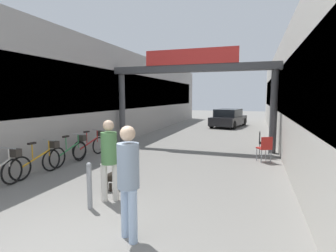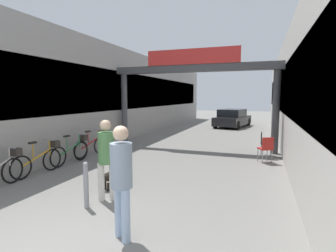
{
  "view_description": "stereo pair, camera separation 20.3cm",
  "coord_description": "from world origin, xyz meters",
  "px_view_note": "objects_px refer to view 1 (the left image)",
  "views": [
    {
      "loc": [
        2.65,
        -2.7,
        2.24
      ],
      "look_at": [
        0.0,
        5.27,
        1.3
      ],
      "focal_mm": 28.0,
      "sensor_mm": 36.0,
      "label": 1
    },
    {
      "loc": [
        2.85,
        -2.64,
        2.24
      ],
      "look_at": [
        0.0,
        5.27,
        1.3
      ],
      "focal_mm": 28.0,
      "sensor_mm": 36.0,
      "label": 2
    }
  ],
  "objects_px": {
    "pedestrian_with_dog": "(109,155)",
    "dog_on_leash": "(117,176)",
    "bicycle_orange_second": "(40,160)",
    "parked_car_black": "(229,118)",
    "pedestrian_companion": "(128,175)",
    "bicycle_green_third": "(72,151)",
    "bicycle_red_farthest": "(91,145)",
    "cafe_chair_black_farther": "(262,141)",
    "cafe_chair_red_nearer": "(265,147)",
    "bollard_post_metal": "(89,185)"
  },
  "relations": [
    {
      "from": "pedestrian_companion",
      "to": "bicycle_red_farthest",
      "type": "distance_m",
      "value": 6.33
    },
    {
      "from": "cafe_chair_red_nearer",
      "to": "cafe_chair_black_farther",
      "type": "height_order",
      "value": "same"
    },
    {
      "from": "pedestrian_companion",
      "to": "bicycle_green_third",
      "type": "bearing_deg",
      "value": 137.58
    },
    {
      "from": "dog_on_leash",
      "to": "pedestrian_companion",
      "type": "bearing_deg",
      "value": -56.08
    },
    {
      "from": "bicycle_orange_second",
      "to": "cafe_chair_black_farther",
      "type": "height_order",
      "value": "bicycle_orange_second"
    },
    {
      "from": "bicycle_orange_second",
      "to": "bicycle_red_farthest",
      "type": "height_order",
      "value": "same"
    },
    {
      "from": "pedestrian_companion",
      "to": "bicycle_orange_second",
      "type": "xyz_separation_m",
      "value": [
        -4.01,
        2.31,
        -0.61
      ]
    },
    {
      "from": "pedestrian_with_dog",
      "to": "bicycle_red_farthest",
      "type": "bearing_deg",
      "value": 129.43
    },
    {
      "from": "dog_on_leash",
      "to": "bicycle_orange_second",
      "type": "height_order",
      "value": "bicycle_orange_second"
    },
    {
      "from": "pedestrian_with_dog",
      "to": "pedestrian_companion",
      "type": "height_order",
      "value": "pedestrian_companion"
    },
    {
      "from": "cafe_chair_red_nearer",
      "to": "pedestrian_companion",
      "type": "bearing_deg",
      "value": -110.34
    },
    {
      "from": "dog_on_leash",
      "to": "bicycle_green_third",
      "type": "height_order",
      "value": "bicycle_green_third"
    },
    {
      "from": "pedestrian_with_dog",
      "to": "dog_on_leash",
      "type": "distance_m",
      "value": 1.04
    },
    {
      "from": "bicycle_green_third",
      "to": "cafe_chair_red_nearer",
      "type": "bearing_deg",
      "value": 20.08
    },
    {
      "from": "pedestrian_with_dog",
      "to": "bollard_post_metal",
      "type": "height_order",
      "value": "pedestrian_with_dog"
    },
    {
      "from": "dog_on_leash",
      "to": "bicycle_orange_second",
      "type": "xyz_separation_m",
      "value": [
        -2.67,
        0.3,
        0.12
      ]
    },
    {
      "from": "parked_car_black",
      "to": "pedestrian_with_dog",
      "type": "bearing_deg",
      "value": -93.94
    },
    {
      "from": "parked_car_black",
      "to": "bicycle_red_farthest",
      "type": "bearing_deg",
      "value": -108.91
    },
    {
      "from": "cafe_chair_black_farther",
      "to": "parked_car_black",
      "type": "height_order",
      "value": "parked_car_black"
    },
    {
      "from": "pedestrian_with_dog",
      "to": "pedestrian_companion",
      "type": "relative_size",
      "value": 0.97
    },
    {
      "from": "pedestrian_with_dog",
      "to": "cafe_chair_black_farther",
      "type": "bearing_deg",
      "value": 60.94
    },
    {
      "from": "bollard_post_metal",
      "to": "parked_car_black",
      "type": "distance_m",
      "value": 15.71
    },
    {
      "from": "bicycle_orange_second",
      "to": "parked_car_black",
      "type": "distance_m",
      "value": 14.69
    },
    {
      "from": "bicycle_red_farthest",
      "to": "cafe_chair_black_farther",
      "type": "relative_size",
      "value": 1.89
    },
    {
      "from": "pedestrian_companion",
      "to": "cafe_chair_red_nearer",
      "type": "distance_m",
      "value": 6.3
    },
    {
      "from": "pedestrian_with_dog",
      "to": "bicycle_red_farthest",
      "type": "height_order",
      "value": "pedestrian_with_dog"
    },
    {
      "from": "bicycle_orange_second",
      "to": "bicycle_green_third",
      "type": "height_order",
      "value": "same"
    },
    {
      "from": "cafe_chair_red_nearer",
      "to": "bicycle_green_third",
      "type": "bearing_deg",
      "value": -159.92
    },
    {
      "from": "bicycle_green_third",
      "to": "bicycle_red_farthest",
      "type": "height_order",
      "value": "same"
    },
    {
      "from": "bicycle_red_farthest",
      "to": "bollard_post_metal",
      "type": "xyz_separation_m",
      "value": [
        2.76,
        -4.05,
        0.05
      ]
    },
    {
      "from": "bicycle_orange_second",
      "to": "bicycle_red_farthest",
      "type": "relative_size",
      "value": 1.0
    },
    {
      "from": "dog_on_leash",
      "to": "bicycle_orange_second",
      "type": "distance_m",
      "value": 2.69
    },
    {
      "from": "bicycle_orange_second",
      "to": "cafe_chair_red_nearer",
      "type": "relative_size",
      "value": 1.9
    },
    {
      "from": "bicycle_green_third",
      "to": "cafe_chair_black_farther",
      "type": "relative_size",
      "value": 1.9
    },
    {
      "from": "dog_on_leash",
      "to": "cafe_chair_black_farther",
      "type": "bearing_deg",
      "value": 55.6
    },
    {
      "from": "bollard_post_metal",
      "to": "pedestrian_with_dog",
      "type": "bearing_deg",
      "value": 69.98
    },
    {
      "from": "bicycle_green_third",
      "to": "cafe_chair_black_farther",
      "type": "xyz_separation_m",
      "value": [
        6.1,
        3.42,
        0.1
      ]
    },
    {
      "from": "cafe_chair_black_farther",
      "to": "pedestrian_with_dog",
      "type": "bearing_deg",
      "value": -119.06
    },
    {
      "from": "cafe_chair_black_farther",
      "to": "cafe_chair_red_nearer",
      "type": "bearing_deg",
      "value": -86.78
    },
    {
      "from": "bicycle_green_third",
      "to": "bollard_post_metal",
      "type": "bearing_deg",
      "value": -46.48
    },
    {
      "from": "pedestrian_companion",
      "to": "bicycle_orange_second",
      "type": "distance_m",
      "value": 4.67
    },
    {
      "from": "pedestrian_companion",
      "to": "dog_on_leash",
      "type": "bearing_deg",
      "value": 123.92
    },
    {
      "from": "bollard_post_metal",
      "to": "cafe_chair_black_farther",
      "type": "distance_m",
      "value": 7.13
    },
    {
      "from": "pedestrian_with_dog",
      "to": "bicycle_green_third",
      "type": "height_order",
      "value": "pedestrian_with_dog"
    },
    {
      "from": "pedestrian_companion",
      "to": "parked_car_black",
      "type": "height_order",
      "value": "pedestrian_companion"
    },
    {
      "from": "pedestrian_companion",
      "to": "bollard_post_metal",
      "type": "distance_m",
      "value": 1.6
    },
    {
      "from": "pedestrian_companion",
      "to": "bollard_post_metal",
      "type": "relative_size",
      "value": 1.9
    },
    {
      "from": "pedestrian_with_dog",
      "to": "dog_on_leash",
      "type": "xyz_separation_m",
      "value": [
        -0.25,
        0.73,
        -0.7
      ]
    },
    {
      "from": "dog_on_leash",
      "to": "bollard_post_metal",
      "type": "relative_size",
      "value": 0.75
    },
    {
      "from": "bicycle_red_farthest",
      "to": "pedestrian_with_dog",
      "type": "bearing_deg",
      "value": -50.57
    }
  ]
}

